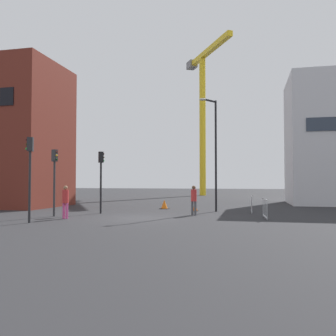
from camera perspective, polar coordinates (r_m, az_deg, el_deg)
name	(u,v)px	position (r m, az deg, el deg)	size (l,w,h in m)	color
ground	(138,218)	(20.49, -4.72, -7.82)	(160.00, 160.00, 0.00)	#28282B
brick_building	(2,136)	(32.94, -24.61, 4.57)	(9.88, 6.85, 11.51)	maroon
construction_crane	(203,102)	(53.67, 5.51, 10.32)	(7.79, 12.40, 20.82)	yellow
streetlamp_tall	(214,146)	(24.77, 7.25, 3.37)	(1.04, 1.28, 7.55)	black
traffic_light_corner	(55,171)	(22.24, -17.37, -0.50)	(0.39, 0.32, 3.90)	#2D2D30
traffic_light_near	(101,172)	(23.58, -10.46, -0.60)	(0.37, 0.36, 3.94)	black
traffic_light_median	(30,166)	(19.23, -20.85, 0.37)	(0.39, 0.32, 4.23)	#232326
pedestrian_walking	(194,198)	(21.88, 4.06, -4.71)	(0.34, 0.34, 1.79)	#4C4C51
pedestrian_waiting	(65,199)	(20.73, -15.78, -4.75)	(0.34, 0.34, 1.81)	#D14C8C
safety_barrier_mid_span	(265,208)	(20.84, 14.96, -6.10)	(0.20, 2.14, 1.08)	#B2B5BA
safety_barrier_front	(252,204)	(24.56, 12.97, -5.50)	(0.08, 1.92, 1.08)	#B2B5BA
traffic_cone_striped	(164,205)	(27.12, -0.58, -5.76)	(0.66, 0.66, 0.67)	black
traffic_cone_orange	(195,208)	(25.23, 4.27, -6.24)	(0.47, 0.47, 0.48)	black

